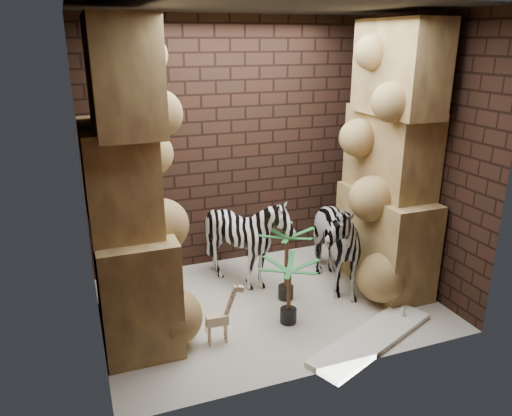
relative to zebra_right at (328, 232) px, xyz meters
name	(u,v)px	position (x,y,z in m)	size (l,w,h in m)	color
floor	(269,303)	(-0.77, -0.15, -0.67)	(3.50, 3.50, 0.00)	beige
ceiling	(272,7)	(-0.77, -0.15, 2.33)	(3.50, 3.50, 0.00)	#2A2927
wall_back	(232,146)	(-0.77, 1.10, 0.83)	(3.50, 3.50, 0.00)	black
wall_front	(332,208)	(-0.77, -1.40, 0.83)	(3.50, 3.50, 0.00)	black
wall_left	(85,188)	(-2.52, -0.15, 0.83)	(3.00, 3.00, 0.00)	black
wall_right	(417,156)	(0.98, -0.15, 0.83)	(3.00, 3.00, 0.00)	black
rock_pillar_left	(126,184)	(-2.17, -0.15, 0.83)	(0.68, 1.30, 3.00)	tan
rock_pillar_right	(391,158)	(0.65, -0.15, 0.83)	(0.58, 1.25, 3.00)	tan
zebra_right	(328,232)	(0.00, 0.00, 0.00)	(0.61, 1.14, 1.35)	white
zebra_left	(247,245)	(-0.85, 0.34, -0.16)	(0.91, 1.12, 1.02)	white
giraffe_toy	(217,314)	(-1.50, -0.65, -0.37)	(0.32, 0.11, 0.61)	beige
palm_front	(286,264)	(-0.56, -0.11, -0.26)	(0.36, 0.36, 0.82)	#176F32
palm_back	(289,292)	(-0.73, -0.56, -0.34)	(0.36, 0.36, 0.67)	#176F32
surfboard	(372,338)	(-0.12, -1.15, -0.65)	(1.53, 0.38, 0.05)	white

